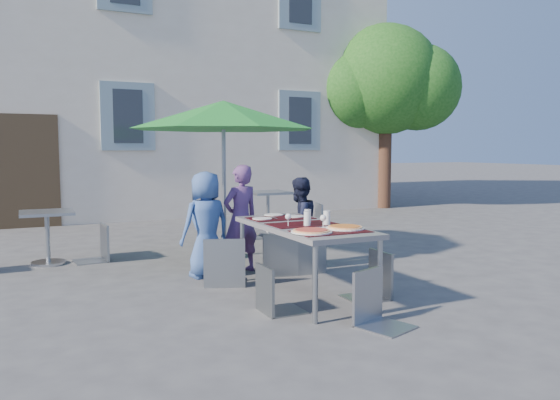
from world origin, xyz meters
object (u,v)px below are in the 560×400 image
child_1 (241,219)px  chair_5 (377,265)px  pizza_near_right (345,227)px  child_2 (299,223)px  chair_1 (278,228)px  cafe_table_1 (268,204)px  pizza_near_left (311,231)px  child_0 (206,224)px  dining_table (303,230)px  cafe_table_0 (47,229)px  chair_0 (224,232)px  bg_chair_r_1 (313,200)px  chair_3 (274,261)px  bg_chair_r_0 (97,220)px  bg_chair_l_1 (243,204)px  patio_umbrella (223,116)px  chair_2 (306,224)px  chair_4 (373,247)px

child_1 → chair_5: child_1 is taller
pizza_near_right → child_2: bearing=77.7°
chair_1 → cafe_table_1: 3.23m
pizza_near_left → child_0: (-0.45, 1.78, -0.14)m
chair_5 → dining_table: bearing=96.4°
pizza_near_left → cafe_table_0: pizza_near_left is taller
dining_table → cafe_table_1: (1.37, 3.95, -0.16)m
pizza_near_right → chair_0: size_ratio=0.36×
pizza_near_left → chair_1: chair_1 is taller
pizza_near_right → bg_chair_r_1: size_ratio=0.36×
dining_table → chair_0: bearing=128.2°
cafe_table_1 → cafe_table_0: bearing=-163.2°
cafe_table_1 → chair_0: bearing=-121.6°
pizza_near_right → chair_3: chair_3 is taller
dining_table → pizza_near_right: bearing=-66.7°
pizza_near_right → cafe_table_0: 4.18m
chair_3 → cafe_table_0: (-1.81, 3.24, -0.02)m
child_1 → bg_chair_r_0: child_1 is taller
bg_chair_l_1 → chair_0: bearing=-115.2°
chair_3 → patio_umbrella: (0.48, 2.70, 1.48)m
dining_table → chair_1: chair_1 is taller
pizza_near_right → child_1: (-0.38, 1.80, -0.10)m
pizza_near_left → child_0: child_0 is taller
chair_1 → chair_5: chair_1 is taller
dining_table → pizza_near_right: (0.20, -0.48, 0.07)m
pizza_near_right → cafe_table_0: (-2.54, 3.31, -0.30)m
dining_table → child_0: size_ratio=1.46×
chair_2 → chair_4: 1.30m
dining_table → chair_5: 1.14m
patio_umbrella → chair_3: bearing=-100.0°
dining_table → chair_5: (0.13, -1.12, -0.16)m
child_2 → chair_4: (0.05, -1.56, -0.06)m
child_2 → chair_5: size_ratio=1.28×
child_1 → patio_umbrella: (0.13, 0.97, 1.31)m
child_0 → chair_3: 1.66m
pizza_near_right → bg_chair_r_0: bearing=120.4°
dining_table → chair_4: 0.74m
pizza_near_left → patio_umbrella: bearing=86.9°
patio_umbrella → cafe_table_0: (-2.28, 0.55, -1.51)m
child_0 → bg_chair_r_0: child_0 is taller
chair_2 → cafe_table_1: (0.85, 3.03, -0.07)m
child_2 → bg_chair_r_1: child_2 is taller
pizza_near_right → bg_chair_r_1: bg_chair_r_1 is taller
cafe_table_0 → bg_chair_r_0: bg_chair_r_0 is taller
chair_5 → cafe_table_1: bearing=76.2°
pizza_near_left → child_1: 1.87m
pizza_near_left → child_0: size_ratio=0.30×
chair_2 → child_2: bearing=80.3°
dining_table → chair_3: bearing=-142.2°
dining_table → pizza_near_left: 0.59m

